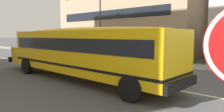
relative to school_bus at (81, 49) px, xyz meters
The scene contains 7 objects.
ground_plane 2.56m from the school_bus, 54.86° to the left, with size 400.00×400.00×0.00m, color #4C4C4F.
sidewalk_far 9.99m from the school_bus, 83.94° to the left, with size 120.00×3.00×0.01m, color gray.
lane_centreline 2.55m from the school_bus, 54.86° to the left, with size 110.00×0.16×0.01m, color silver.
school_bus is the anchor object (origin of this frame).
parked_car_maroon_far_corner 15.32m from the school_bus, 153.53° to the left, with size 3.98×2.05×1.64m.
street_lamp 11.93m from the school_bus, 128.96° to the left, with size 0.44×0.44×6.80m.
apartment_block_far_left 19.78m from the school_bus, 115.41° to the left, with size 19.95×12.17×13.30m.
Camera 1 is at (8.33, -9.29, 2.63)m, focal length 33.12 mm.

